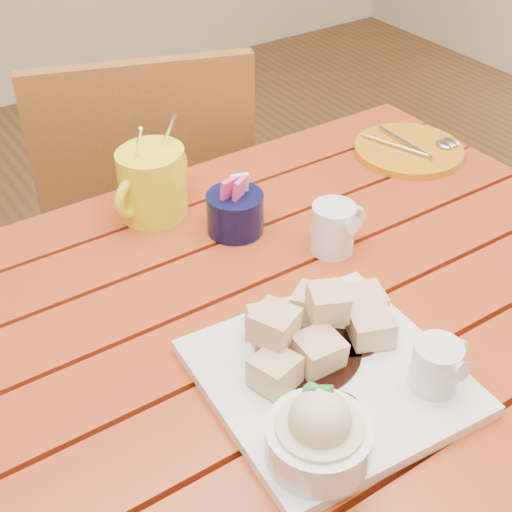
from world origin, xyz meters
TOP-DOWN VIEW (x-y plane):
  - table at (0.00, 0.00)m, footprint 1.20×0.79m
  - dessert_plate at (-0.00, -0.16)m, footprint 0.30×0.30m
  - coffee_mug_left at (0.02, 0.30)m, footprint 0.14×0.10m
  - coffee_mug_right at (0.01, 0.30)m, footprint 0.14×0.10m
  - cream_pitcher at (0.19, 0.06)m, footprint 0.09×0.08m
  - sugar_caddy at (0.09, 0.19)m, footprint 0.09×0.09m
  - orange_saucer at (0.49, 0.22)m, footprint 0.20×0.20m
  - chair_far at (0.15, 0.64)m, footprint 0.54×0.54m

SIDE VIEW (x-z plane):
  - chair_far at x=0.15m, z-range 0.05..0.95m
  - table at x=0.00m, z-range 0.27..1.02m
  - orange_saucer at x=0.49m, z-range 0.75..0.77m
  - dessert_plate at x=0.00m, z-range 0.73..0.84m
  - sugar_caddy at x=0.09m, z-range 0.74..0.83m
  - cream_pitcher at x=0.19m, z-range 0.75..0.83m
  - coffee_mug_left at x=0.02m, z-range 0.72..0.89m
  - coffee_mug_right at x=0.01m, z-range 0.72..0.89m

